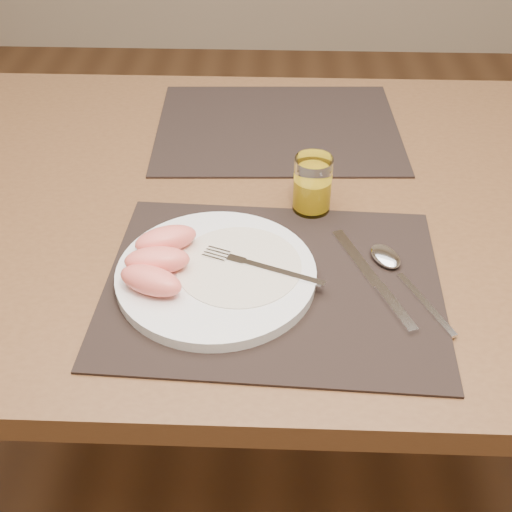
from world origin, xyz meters
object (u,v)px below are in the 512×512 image
at_px(table, 275,235).
at_px(plate, 216,274).
at_px(placemat_far, 278,128).
at_px(fork, 252,264).
at_px(knife, 379,286).
at_px(juice_glass, 312,187).
at_px(placemat_near, 273,283).
at_px(spoon, 391,263).

height_order(table, plate, plate).
bearing_deg(placemat_far, fork, -94.03).
relative_size(knife, juice_glass, 2.38).
bearing_deg(placemat_far, table, -89.86).
bearing_deg(juice_glass, knife, -64.99).
bearing_deg(placemat_near, fork, 151.32).
relative_size(placemat_far, spoon, 2.46).
bearing_deg(juice_glass, placemat_near, -107.71).
bearing_deg(placemat_near, placemat_far, 89.81).
bearing_deg(plate, juice_glass, 52.21).
bearing_deg(fork, plate, -167.14).
distance_m(placemat_far, fork, 0.43).
xyz_separation_m(plate, juice_glass, (0.13, 0.17, 0.03)).
relative_size(plate, spoon, 1.48).
distance_m(fork, juice_glass, 0.18).
xyz_separation_m(placemat_far, plate, (-0.08, -0.44, 0.01)).
relative_size(table, spoon, 7.65).
bearing_deg(placemat_far, knife, -72.62).
distance_m(placemat_near, plate, 0.08).
relative_size(fork, spoon, 0.92).
xyz_separation_m(table, fork, (-0.03, -0.20, 0.11)).
xyz_separation_m(table, placemat_near, (-0.00, -0.22, 0.09)).
height_order(knife, spoon, spoon).
relative_size(table, plate, 5.19).
xyz_separation_m(placemat_far, knife, (0.14, -0.45, 0.00)).
relative_size(placemat_near, spoon, 2.46).
distance_m(spoon, juice_glass, 0.18).
relative_size(spoon, juice_glass, 2.07).
height_order(table, fork, fork).
xyz_separation_m(table, knife, (0.14, -0.23, 0.09)).
bearing_deg(table, placemat_near, -90.53).
relative_size(fork, juice_glass, 1.91).
relative_size(table, placemat_near, 3.11).
distance_m(fork, knife, 0.17).
distance_m(placemat_far, knife, 0.47).
relative_size(placemat_far, knife, 2.15).
bearing_deg(spoon, placemat_near, -166.05).
bearing_deg(juice_glass, placemat_far, 101.73).
distance_m(placemat_far, plate, 0.44).
relative_size(plate, juice_glass, 3.06).
relative_size(plate, knife, 1.29).
xyz_separation_m(plate, fork, (0.05, 0.01, 0.01)).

